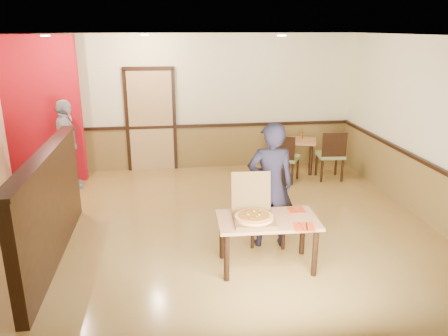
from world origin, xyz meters
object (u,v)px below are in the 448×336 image
object	(u,v)px
main_table	(267,226)
side_chair_left	(285,156)
diner	(271,186)
pizza_box	(253,214)
side_chair_right	(331,153)
side_table	(300,148)
passerby	(67,145)
diner_chair	(269,203)
condiment	(301,136)

from	to	relation	value
main_table	side_chair_left	size ratio (longest dim) A/B	1.31
main_table	side_chair_left	distance (m)	3.28
main_table	diner	size ratio (longest dim) A/B	0.72
pizza_box	side_chair_left	bearing A→B (deg)	71.07
side_chair_right	side_table	distance (m)	0.77
passerby	side_chair_left	bearing A→B (deg)	-105.91
diner_chair	pizza_box	size ratio (longest dim) A/B	1.68
main_table	condiment	xyz separation A→B (m)	(1.60, 3.78, 0.19)
side_table	side_chair_right	bearing A→B (deg)	-54.52
diner_chair	side_chair_right	distance (m)	2.97
pizza_box	condiment	bearing A→B (deg)	67.82
diner	pizza_box	bearing A→B (deg)	62.21
pizza_box	side_chair_right	bearing A→B (deg)	57.73
main_table	passerby	xyz separation A→B (m)	(-3.02, 3.29, 0.28)
passerby	condiment	world-z (taller)	passerby
diner_chair	diner	size ratio (longest dim) A/B	0.59
diner	side_table	bearing A→B (deg)	-110.38
pizza_box	condiment	world-z (taller)	pizza_box
side_chair_left	condiment	xyz separation A→B (m)	(0.53, 0.68, 0.22)
side_chair_left	side_table	xyz separation A→B (m)	(0.49, 0.61, -0.01)
main_table	pizza_box	world-z (taller)	pizza_box
side_chair_right	passerby	size ratio (longest dim) A/B	0.59
side_table	diner	distance (m)	3.45
main_table	passerby	bearing A→B (deg)	134.28
passerby	side_chair_right	bearing A→B (deg)	-105.57
diner_chair	condiment	bearing A→B (deg)	77.68
side_chair_right	main_table	bearing A→B (deg)	61.00
side_chair_left	side_chair_right	bearing A→B (deg)	-148.92
passerby	condiment	bearing A→B (deg)	-97.13
diner_chair	side_table	distance (m)	3.28
side_chair_right	diner	xyz separation A→B (m)	(-1.83, -2.51, 0.33)
passerby	pizza_box	xyz separation A→B (m)	(2.84, -3.28, -0.11)
passerby	pizza_box	world-z (taller)	passerby
side_table	passerby	distance (m)	4.61
side_table	pizza_box	size ratio (longest dim) A/B	1.31
main_table	condiment	world-z (taller)	condiment
side_chair_left	side_chair_right	size ratio (longest dim) A/B	0.96
side_chair_left	passerby	xyz separation A→B (m)	(-4.09, 0.19, 0.32)
side_chair_left	condiment	world-z (taller)	side_chair_left
main_table	diner	xyz separation A→B (m)	(0.17, 0.58, 0.32)
main_table	diner_chair	world-z (taller)	diner_chair
side_chair_right	condiment	bearing A→B (deg)	-56.18
passerby	pizza_box	distance (m)	4.34
side_chair_left	condiment	size ratio (longest dim) A/B	6.96
condiment	diner_chair	bearing A→B (deg)	-114.88
diner_chair	pizza_box	distance (m)	0.83
diner	pizza_box	world-z (taller)	diner
side_chair_left	diner	size ratio (longest dim) A/B	0.55
main_table	pizza_box	bearing A→B (deg)	178.71
main_table	diner_chair	xyz separation A→B (m)	(0.19, 0.73, 0.00)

